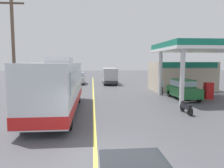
% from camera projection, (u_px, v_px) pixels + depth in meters
% --- Properties ---
extents(ground, '(120.00, 120.00, 0.00)m').
position_uv_depth(ground, '(93.00, 89.00, 27.47)').
color(ground, '#4C4C51').
extents(lane_divider_stripe, '(0.16, 50.00, 0.01)m').
position_uv_depth(lane_divider_stripe, '(93.00, 95.00, 22.52)').
color(lane_divider_stripe, '#D8CC4C').
rests_on(lane_divider_stripe, ground).
extents(coach_bus_main, '(2.60, 11.04, 3.69)m').
position_uv_depth(coach_bus_main, '(58.00, 87.00, 14.45)').
color(coach_bus_main, silver).
rests_on(coach_bus_main, ground).
extents(gas_station_roadside, '(9.10, 11.95, 5.10)m').
position_uv_depth(gas_station_roadside, '(189.00, 69.00, 23.80)').
color(gas_station_roadside, '#147259').
rests_on(gas_station_roadside, ground).
extents(car_at_pump, '(1.70, 4.20, 1.82)m').
position_uv_depth(car_at_pump, '(183.00, 88.00, 19.65)').
color(car_at_pump, '#1E602D').
rests_on(car_at_pump, ground).
extents(minibus_opposing_lane, '(2.04, 6.13, 2.44)m').
position_uv_depth(minibus_opposing_lane, '(109.00, 74.00, 33.30)').
color(minibus_opposing_lane, '#A5A5AD').
rests_on(minibus_opposing_lane, ground).
extents(motorcycle_parked_forecourt, '(0.55, 1.80, 0.92)m').
position_uv_depth(motorcycle_parked_forecourt, '(186.00, 107.00, 14.16)').
color(motorcycle_parked_forecourt, black).
rests_on(motorcycle_parked_forecourt, ground).
extents(pedestrian_near_pump, '(0.55, 0.22, 1.66)m').
position_uv_depth(pedestrian_near_pump, '(161.00, 86.00, 22.28)').
color(pedestrian_near_pump, '#33333F').
rests_on(pedestrian_near_pump, ground).
extents(car_trailing_behind_bus, '(1.70, 4.20, 1.82)m').
position_uv_depth(car_trailing_behind_bus, '(79.00, 77.00, 33.27)').
color(car_trailing_behind_bus, '#B2B2B7').
rests_on(car_trailing_behind_bus, ground).
extents(utility_pole_roadside, '(1.80, 0.24, 8.28)m').
position_uv_depth(utility_pole_roadside, '(13.00, 49.00, 16.13)').
color(utility_pole_roadside, brown).
rests_on(utility_pole_roadside, ground).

